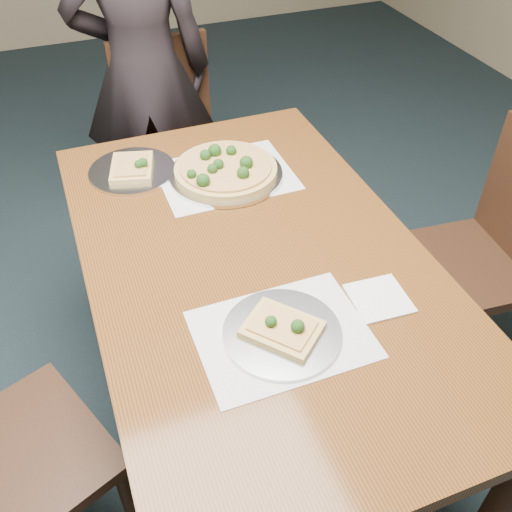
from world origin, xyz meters
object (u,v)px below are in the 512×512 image
object	(u,v)px
chair_right	(486,249)
diner	(143,71)
slice_plate_far	(132,169)
dining_table	(256,280)
chair_far	(172,135)
slice_plate_near	(282,331)
pizza_pan	(225,170)

from	to	relation	value
chair_right	diner	bearing A→B (deg)	-138.49
slice_plate_far	dining_table	bearing A→B (deg)	-66.61
dining_table	chair_far	xyz separation A→B (m)	(0.04, 1.13, -0.14)
slice_plate_near	slice_plate_far	distance (m)	0.83
diner	slice_plate_far	bearing A→B (deg)	85.72
pizza_pan	slice_plate_near	bearing A→B (deg)	-97.36
chair_far	pizza_pan	size ratio (longest dim) A/B	2.49
dining_table	diner	distance (m)	1.21
dining_table	chair_right	xyz separation A→B (m)	(0.84, 0.00, -0.14)
slice_plate_near	slice_plate_far	size ratio (longest dim) A/B	1.00
dining_table	pizza_pan	bearing A→B (deg)	83.36
chair_right	diner	world-z (taller)	diner
diner	pizza_pan	size ratio (longest dim) A/B	4.32
pizza_pan	slice_plate_far	world-z (taller)	pizza_pan
dining_table	chair_right	size ratio (longest dim) A/B	1.65
slice_plate_far	chair_far	bearing A→B (deg)	66.13
slice_plate_far	slice_plate_near	bearing A→B (deg)	-77.01
chair_right	slice_plate_near	xyz separation A→B (m)	(-0.88, -0.29, 0.25)
chair_far	diner	bearing A→B (deg)	135.28
chair_far	pizza_pan	world-z (taller)	chair_far
diner	slice_plate_far	distance (m)	0.70
chair_right	slice_plate_far	world-z (taller)	chair_right
chair_right	pizza_pan	size ratio (longest dim) A/B	2.49
diner	slice_plate_near	distance (m)	1.48
chair_far	slice_plate_far	distance (m)	0.70
chair_far	slice_plate_near	xyz separation A→B (m)	(-0.08, -1.41, 0.25)
dining_table	chair_far	size ratio (longest dim) A/B	1.65
chair_right	pizza_pan	bearing A→B (deg)	-111.40
chair_right	chair_far	bearing A→B (deg)	-139.26
chair_right	slice_plate_far	xyz separation A→B (m)	(-1.07, 0.53, 0.25)
chair_far	diner	distance (m)	0.29
pizza_pan	slice_plate_near	xyz separation A→B (m)	(-0.09, -0.68, -0.01)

